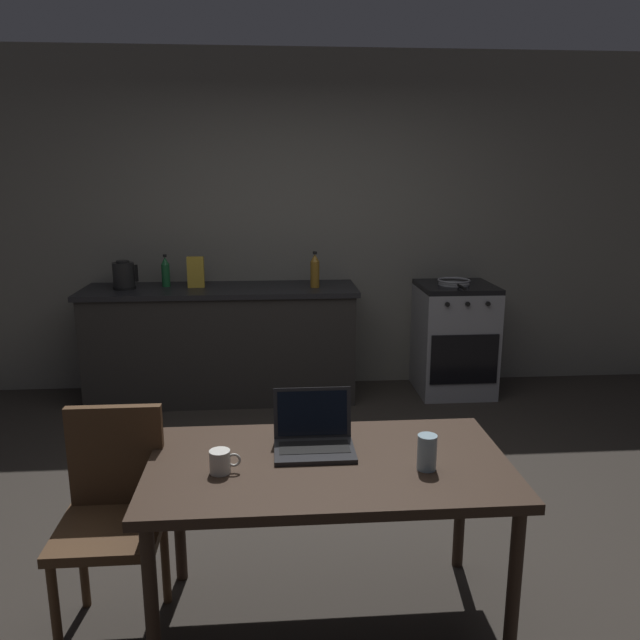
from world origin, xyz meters
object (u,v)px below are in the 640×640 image
at_px(dining_table, 329,477).
at_px(drinking_glass, 427,452).
at_px(chair, 113,506).
at_px(bottle, 315,271).
at_px(cereal_box, 196,272).
at_px(coffee_mug, 221,462).
at_px(stove_oven, 454,338).
at_px(electric_kettle, 124,275).
at_px(frying_pan, 454,282).
at_px(laptop, 314,438).
at_px(bottle_b, 166,272).

relative_size(dining_table, drinking_glass, 10.33).
height_order(chair, drinking_glass, chair).
relative_size(bottle, cereal_box, 1.17).
bearing_deg(chair, cereal_box, 89.25).
bearing_deg(coffee_mug, stove_oven, 58.34).
xyz_separation_m(chair, coffee_mug, (0.44, -0.13, 0.24)).
height_order(chair, bottle, bottle).
height_order(electric_kettle, drinking_glass, electric_kettle).
distance_m(coffee_mug, drinking_glass, 0.77).
relative_size(stove_oven, frying_pan, 2.09).
xyz_separation_m(frying_pan, cereal_box, (-2.07, 0.05, 0.10)).
relative_size(bottle, coffee_mug, 2.43).
relative_size(chair, laptop, 2.79).
height_order(stove_oven, electric_kettle, electric_kettle).
bearing_deg(dining_table, bottle_b, 110.76).
bearing_deg(coffee_mug, laptop, 26.46).
height_order(laptop, bottle_b, bottle_b).
relative_size(electric_kettle, bottle_b, 0.87).
bearing_deg(drinking_glass, bottle, 94.83).
relative_size(electric_kettle, frying_pan, 0.51).
bearing_deg(stove_oven, drinking_glass, -108.46).
relative_size(chair, frying_pan, 2.05).
bearing_deg(stove_oven, dining_table, -115.62).
bearing_deg(stove_oven, frying_pan, -139.50).
bearing_deg(chair, bottle_b, 94.43).
xyz_separation_m(laptop, frying_pan, (1.31, 2.55, 0.18)).
relative_size(stove_oven, laptop, 2.86).
height_order(frying_pan, coffee_mug, frying_pan).
height_order(bottle, drinking_glass, bottle).
distance_m(dining_table, laptop, 0.17).
height_order(dining_table, bottle, bottle).
bearing_deg(bottle, dining_table, -92.80).
distance_m(frying_pan, cereal_box, 2.07).
xyz_separation_m(dining_table, electric_kettle, (-1.36, 2.70, 0.38)).
height_order(bottle, coffee_mug, bottle).
bearing_deg(laptop, stove_oven, 52.41).
height_order(chair, frying_pan, frying_pan).
xyz_separation_m(bottle, drinking_glass, (0.23, -2.74, -0.27)).
xyz_separation_m(chair, cereal_box, (0.04, 2.65, 0.52)).
xyz_separation_m(stove_oven, cereal_box, (-2.10, 0.02, 0.58)).
height_order(frying_pan, cereal_box, cereal_box).
bearing_deg(dining_table, stove_oven, 64.38).
bearing_deg(chair, bottle, 69.32).
distance_m(laptop, electric_kettle, 2.91).
bearing_deg(bottle_b, cereal_box, -13.79).
bearing_deg(frying_pan, cereal_box, 178.67).
distance_m(dining_table, drinking_glass, 0.40).
relative_size(stove_oven, cereal_box, 3.75).
relative_size(electric_kettle, cereal_box, 0.91).
relative_size(bottle, bottle_b, 1.11).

